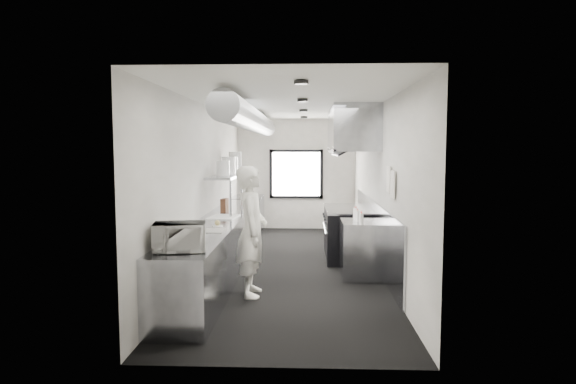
# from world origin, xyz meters

# --- Properties ---
(floor) EXTENTS (3.00, 8.00, 0.01)m
(floor) POSITION_xyz_m (0.00, 0.00, 0.00)
(floor) COLOR black
(floor) RESTS_ON ground
(ceiling) EXTENTS (3.00, 8.00, 0.01)m
(ceiling) POSITION_xyz_m (0.00, 0.00, 2.80)
(ceiling) COLOR white
(ceiling) RESTS_ON wall_back
(wall_back) EXTENTS (3.00, 0.02, 2.80)m
(wall_back) POSITION_xyz_m (0.00, 4.00, 1.40)
(wall_back) COLOR silver
(wall_back) RESTS_ON floor
(wall_front) EXTENTS (3.00, 0.02, 2.80)m
(wall_front) POSITION_xyz_m (0.00, -4.00, 1.40)
(wall_front) COLOR silver
(wall_front) RESTS_ON floor
(wall_left) EXTENTS (0.02, 8.00, 2.80)m
(wall_left) POSITION_xyz_m (-1.50, 0.00, 1.40)
(wall_left) COLOR silver
(wall_left) RESTS_ON floor
(wall_right) EXTENTS (0.02, 8.00, 2.80)m
(wall_right) POSITION_xyz_m (1.50, 0.00, 1.40)
(wall_right) COLOR silver
(wall_right) RESTS_ON floor
(wall_cladding) EXTENTS (0.03, 5.50, 1.10)m
(wall_cladding) POSITION_xyz_m (1.48, 0.30, 0.55)
(wall_cladding) COLOR gray
(wall_cladding) RESTS_ON wall_right
(hvac_duct) EXTENTS (0.40, 6.40, 0.40)m
(hvac_duct) POSITION_xyz_m (-0.70, 0.40, 2.55)
(hvac_duct) COLOR gray
(hvac_duct) RESTS_ON ceiling
(service_window) EXTENTS (1.36, 0.05, 1.25)m
(service_window) POSITION_xyz_m (0.00, 3.96, 1.40)
(service_window) COLOR white
(service_window) RESTS_ON wall_back
(exhaust_hood) EXTENTS (0.81, 2.20, 0.88)m
(exhaust_hood) POSITION_xyz_m (1.10, 0.70, 2.39)
(exhaust_hood) COLOR gray
(exhaust_hood) RESTS_ON ceiling
(prep_counter) EXTENTS (0.70, 6.00, 0.90)m
(prep_counter) POSITION_xyz_m (-1.15, -0.50, 0.45)
(prep_counter) COLOR gray
(prep_counter) RESTS_ON floor
(pass_shelf) EXTENTS (0.45, 3.00, 0.68)m
(pass_shelf) POSITION_xyz_m (-1.19, 1.00, 1.54)
(pass_shelf) COLOR gray
(pass_shelf) RESTS_ON prep_counter
(range) EXTENTS (0.88, 1.60, 0.94)m
(range) POSITION_xyz_m (1.04, 0.70, 0.47)
(range) COLOR black
(range) RESTS_ON floor
(bottle_station) EXTENTS (0.65, 0.80, 0.90)m
(bottle_station) POSITION_xyz_m (1.15, -0.70, 0.45)
(bottle_station) COLOR gray
(bottle_station) RESTS_ON floor
(far_work_table) EXTENTS (0.70, 1.20, 0.90)m
(far_work_table) POSITION_xyz_m (-1.15, 3.20, 0.45)
(far_work_table) COLOR gray
(far_work_table) RESTS_ON floor
(notice_sheet_a) EXTENTS (0.02, 0.28, 0.38)m
(notice_sheet_a) POSITION_xyz_m (1.47, -1.20, 1.60)
(notice_sheet_a) COLOR white
(notice_sheet_a) RESTS_ON wall_right
(notice_sheet_b) EXTENTS (0.02, 0.28, 0.38)m
(notice_sheet_b) POSITION_xyz_m (1.47, -1.55, 1.55)
(notice_sheet_b) COLOR white
(notice_sheet_b) RESTS_ON wall_right
(line_cook) EXTENTS (0.47, 0.69, 1.81)m
(line_cook) POSITION_xyz_m (-0.50, -1.72, 0.91)
(line_cook) COLOR white
(line_cook) RESTS_ON floor
(microwave) EXTENTS (0.60, 0.50, 0.32)m
(microwave) POSITION_xyz_m (-1.16, -3.03, 1.06)
(microwave) COLOR silver
(microwave) RESTS_ON prep_counter
(deli_tub_a) EXTENTS (0.19, 0.19, 0.11)m
(deli_tub_a) POSITION_xyz_m (-1.27, -2.57, 0.95)
(deli_tub_a) COLOR silver
(deli_tub_a) RESTS_ON prep_counter
(deli_tub_b) EXTENTS (0.19, 0.19, 0.11)m
(deli_tub_b) POSITION_xyz_m (-1.31, -2.19, 0.96)
(deli_tub_b) COLOR silver
(deli_tub_b) RESTS_ON prep_counter
(newspaper) EXTENTS (0.30, 0.38, 0.01)m
(newspaper) POSITION_xyz_m (-1.04, -1.69, 0.90)
(newspaper) COLOR silver
(newspaper) RESTS_ON prep_counter
(small_plate) EXTENTS (0.22, 0.22, 0.01)m
(small_plate) POSITION_xyz_m (-1.05, -1.31, 0.91)
(small_plate) COLOR silver
(small_plate) RESTS_ON prep_counter
(pastry) EXTENTS (0.08, 0.08, 0.08)m
(pastry) POSITION_xyz_m (-1.05, -1.31, 0.95)
(pastry) COLOR tan
(pastry) RESTS_ON small_plate
(cutting_board) EXTENTS (0.51, 0.63, 0.02)m
(cutting_board) POSITION_xyz_m (-1.12, -0.37, 0.91)
(cutting_board) COLOR white
(cutting_board) RESTS_ON prep_counter
(knife_block) EXTENTS (0.12, 0.23, 0.24)m
(knife_block) POSITION_xyz_m (-1.23, 0.38, 1.02)
(knife_block) COLOR #4D2D1B
(knife_block) RESTS_ON prep_counter
(plate_stack_a) EXTENTS (0.26, 0.26, 0.27)m
(plate_stack_a) POSITION_xyz_m (-1.22, 0.17, 1.71)
(plate_stack_a) COLOR silver
(plate_stack_a) RESTS_ON pass_shelf
(plate_stack_b) EXTENTS (0.32, 0.32, 0.33)m
(plate_stack_b) POSITION_xyz_m (-1.18, 0.58, 1.73)
(plate_stack_b) COLOR silver
(plate_stack_b) RESTS_ON pass_shelf
(plate_stack_c) EXTENTS (0.22, 0.22, 0.31)m
(plate_stack_c) POSITION_xyz_m (-1.23, 1.32, 1.73)
(plate_stack_c) COLOR silver
(plate_stack_c) RESTS_ON pass_shelf
(plate_stack_d) EXTENTS (0.35, 0.35, 0.41)m
(plate_stack_d) POSITION_xyz_m (-1.23, 1.76, 1.78)
(plate_stack_d) COLOR silver
(plate_stack_d) RESTS_ON pass_shelf
(squeeze_bottle_a) EXTENTS (0.06, 0.06, 0.17)m
(squeeze_bottle_a) POSITION_xyz_m (1.10, -1.04, 0.98)
(squeeze_bottle_a) COLOR white
(squeeze_bottle_a) RESTS_ON bottle_station
(squeeze_bottle_b) EXTENTS (0.07, 0.07, 0.16)m
(squeeze_bottle_b) POSITION_xyz_m (1.11, -0.90, 0.98)
(squeeze_bottle_b) COLOR white
(squeeze_bottle_b) RESTS_ON bottle_station
(squeeze_bottle_c) EXTENTS (0.06, 0.06, 0.18)m
(squeeze_bottle_c) POSITION_xyz_m (1.07, -0.73, 0.99)
(squeeze_bottle_c) COLOR white
(squeeze_bottle_c) RESTS_ON bottle_station
(squeeze_bottle_d) EXTENTS (0.08, 0.08, 0.20)m
(squeeze_bottle_d) POSITION_xyz_m (1.06, -0.58, 1.00)
(squeeze_bottle_d) COLOR white
(squeeze_bottle_d) RESTS_ON bottle_station
(squeeze_bottle_e) EXTENTS (0.07, 0.07, 0.17)m
(squeeze_bottle_e) POSITION_xyz_m (1.06, -0.38, 0.99)
(squeeze_bottle_e) COLOR white
(squeeze_bottle_e) RESTS_ON bottle_station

